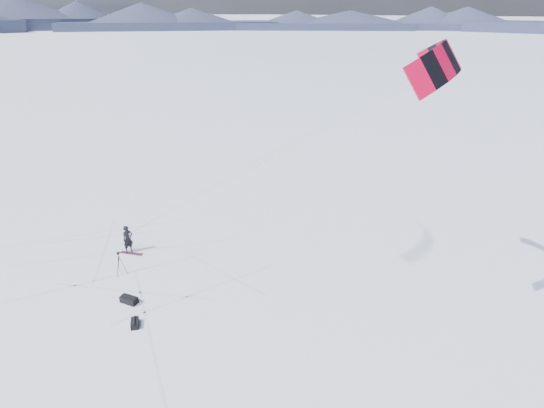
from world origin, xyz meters
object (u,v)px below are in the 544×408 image
Objects in this scene: snowkiter at (130,252)px; gear_bag_b at (135,323)px; snowboard at (132,253)px; tripod at (119,260)px; gear_bag_a at (129,300)px.

snowkiter is 7.16m from gear_bag_b.
tripod is at bearing -73.98° from snowboard.
gear_bag_b is at bearing -73.23° from tripod.
tripod reaches higher than snowboard.
snowkiter is 1.22× the size of snowboard.
gear_bag_a is (3.59, -3.50, 0.15)m from snowboard.
snowboard is at bearing -175.72° from gear_bag_b.
snowkiter is 1.86× the size of gear_bag_a.
gear_bag_a is at bearing -61.31° from snowboard.
gear_bag_b is (3.93, -2.73, -0.73)m from tripod.
snowkiter reaches higher than snowboard.
gear_bag_b reaches higher than snowboard.
gear_bag_b is at bearing -41.84° from gear_bag_a.
gear_bag_a reaches higher than snowboard.
gear_bag_a is at bearing -72.85° from tripod.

